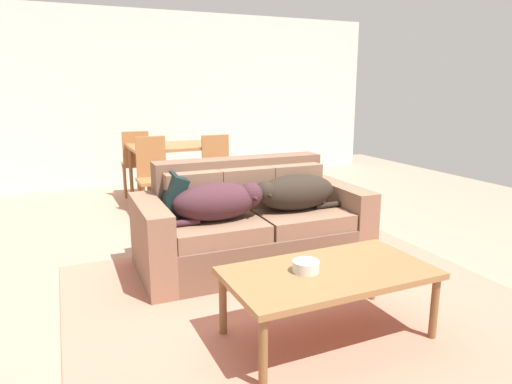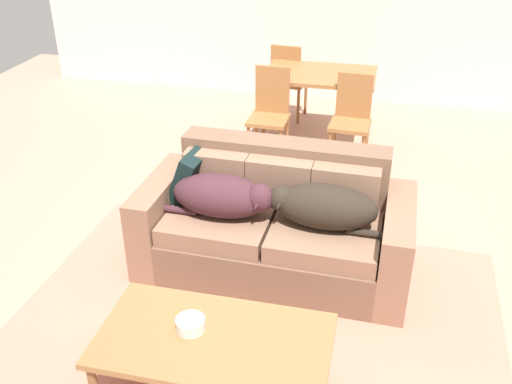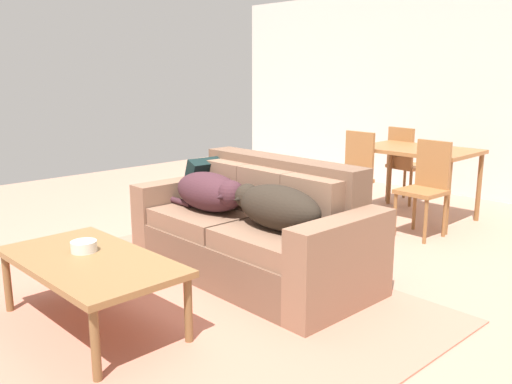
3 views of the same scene
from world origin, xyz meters
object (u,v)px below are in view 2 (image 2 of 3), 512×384
Objects in this scene: couch at (276,225)px; coffee_table at (214,344)px; throw_pillow_by_left_arm at (190,175)px; dining_table at (320,80)px; dining_chair_near_right at (351,116)px; dog_on_right_cushion at (322,206)px; dining_chair_far_left at (288,78)px; bowl_on_coffee_table at (190,324)px; dog_on_left_cushion at (224,196)px; dining_chair_near_left at (270,110)px.

coffee_table is at bearing -91.67° from couch.
throw_pillow_by_left_arm is 0.32× the size of dining_table.
dining_chair_near_right reaches higher than throw_pillow_by_left_arm.
dining_chair_far_left reaches higher than dog_on_right_cushion.
bowl_on_coffee_table is at bearing -71.50° from throw_pillow_by_left_arm.
dining_chair_near_right is 1.00× the size of dining_chair_far_left.
dining_chair_near_right is at bearing 80.06° from couch.
dog_on_right_cushion is (0.71, 0.01, 0.00)m from dog_on_left_cushion.
dog_on_right_cushion reaches higher than dining_table.
bowl_on_coffee_table reaches higher than coffee_table.
bowl_on_coffee_table is at bearing 165.10° from coffee_table.
coffee_table is at bearing -90.99° from dining_table.
dining_chair_near_left reaches higher than bowl_on_coffee_table.
dining_chair_far_left is (-0.45, 0.52, -0.18)m from dining_table.
dog_on_right_cushion is 1.32m from coffee_table.
dining_chair_near_left reaches higher than throw_pillow_by_left_arm.
dining_table is 0.70m from dining_chair_near_right.
dining_chair_near_right is at bearing 59.87° from throw_pillow_by_left_arm.
dining_chair_far_left reaches higher than dining_table.
dining_chair_near_right is (1.09, 1.88, -0.15)m from throw_pillow_by_left_arm.
dining_chair_near_left reaches higher than coffee_table.
dog_on_right_cushion is at bearing -67.72° from dining_chair_near_left.
dining_table is 1.28× the size of dining_chair_far_left.
dog_on_left_cushion is 3.17m from dining_chair_far_left.
dining_table is 0.74m from dining_chair_near_left.
bowl_on_coffee_table is (-0.22, -1.33, 0.14)m from couch.
dining_chair_far_left is at bearing 94.94° from coffee_table.
dining_chair_far_left is at bearing 93.09° from bowl_on_coffee_table.
coffee_table is 3.87m from dining_table.
couch is 5.19× the size of throw_pillow_by_left_arm.
dog_on_right_cushion is 0.75× the size of dining_table.
dining_table is at bearing 99.40° from dog_on_right_cushion.
dining_chair_far_left is (-0.46, 3.02, 0.17)m from couch.
throw_pillow_by_left_arm is 0.42× the size of dining_chair_far_left.
dog_on_right_cushion is 0.94× the size of dining_chair_near_left.
dining_chair_far_left reaches higher than couch.
couch is 2.52m from dining_table.
dining_chair_near_right reaches higher than bowl_on_coffee_table.
dining_chair_near_left is at bearing -174.58° from dining_chair_near_right.
coffee_table is (0.62, -1.45, -0.25)m from throw_pillow_by_left_arm.
throw_pillow_by_left_arm is at bearing 175.18° from couch.
bowl_on_coffee_table is 0.14× the size of dining_table.
couch is at bearing -75.85° from dining_chair_near_left.
dog_on_right_cushion is 1.07m from throw_pillow_by_left_arm.
bowl_on_coffee_table is at bearing -81.96° from dog_on_left_cushion.
throw_pillow_by_left_arm is 2.17m from dining_chair_near_right.
couch reaches higher than dog_on_left_cushion.
coffee_table is at bearing -94.62° from dining_chair_near_right.
coffee_table is 7.79× the size of bowl_on_coffee_table.
dining_chair_near_right reaches higher than dining_table.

